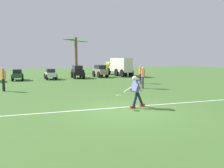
% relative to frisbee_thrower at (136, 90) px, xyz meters
% --- Properties ---
extents(ground_plane, '(80.00, 80.00, 0.00)m').
position_rel_frisbee_thrower_xyz_m(ground_plane, '(-0.65, -0.24, -0.80)').
color(ground_plane, '#40692D').
extents(field_line_paint, '(24.43, 3.13, 0.01)m').
position_rel_frisbee_thrower_xyz_m(field_line_paint, '(-0.65, 0.28, -0.79)').
color(field_line_paint, white).
rests_on(field_line_paint, ground_plane).
extents(frisbee_thrower, '(1.14, 0.47, 1.41)m').
position_rel_frisbee_thrower_xyz_m(frisbee_thrower, '(0.00, 0.00, 0.00)').
color(frisbee_thrower, '#191E38').
rests_on(frisbee_thrower, ground_plane).
extents(frisbee_in_flight, '(0.33, 0.33, 0.10)m').
position_rel_frisbee_thrower_xyz_m(frisbee_in_flight, '(-0.84, -0.02, -0.18)').
color(frisbee_in_flight, white).
extents(teammate_near_sideline, '(0.32, 0.48, 1.56)m').
position_rel_frisbee_thrower_xyz_m(teammate_near_sideline, '(3.67, 5.10, 0.14)').
color(teammate_near_sideline, '#33333D').
rests_on(teammate_near_sideline, ground_plane).
extents(teammate_midfield, '(0.30, 0.49, 1.56)m').
position_rel_frisbee_thrower_xyz_m(teammate_midfield, '(5.21, 7.83, 0.14)').
color(teammate_midfield, black).
rests_on(teammate_midfield, ground_plane).
extents(teammate_deep, '(0.31, 0.48, 1.56)m').
position_rel_frisbee_thrower_xyz_m(teammate_deep, '(-5.43, 7.85, 0.14)').
color(teammate_deep, black).
rests_on(teammate_deep, ground_plane).
extents(parked_car_slot_b, '(1.20, 2.25, 1.10)m').
position_rel_frisbee_thrower_xyz_m(parked_car_slot_b, '(-4.34, 15.31, -0.23)').
color(parked_car_slot_b, '#235133').
rests_on(parked_car_slot_b, ground_plane).
extents(parked_car_slot_c, '(1.13, 2.22, 1.10)m').
position_rel_frisbee_thrower_xyz_m(parked_car_slot_c, '(-1.22, 14.96, -0.23)').
color(parked_car_slot_c, silver).
rests_on(parked_car_slot_c, ground_plane).
extents(parked_car_slot_d, '(1.35, 2.43, 1.40)m').
position_rel_frisbee_thrower_xyz_m(parked_car_slot_d, '(1.72, 15.09, -0.05)').
color(parked_car_slot_d, black).
rests_on(parked_car_slot_d, ground_plane).
extents(parked_car_slot_e, '(1.16, 2.35, 1.40)m').
position_rel_frisbee_thrower_xyz_m(parked_car_slot_e, '(4.45, 15.23, -0.05)').
color(parked_car_slot_e, '#998466').
rests_on(parked_car_slot_e, ground_plane).
extents(box_truck, '(1.64, 5.95, 2.20)m').
position_rel_frisbee_thrower_xyz_m(box_truck, '(7.38, 16.22, 0.44)').
color(box_truck, yellow).
rests_on(box_truck, ground_plane).
extents(palm_tree_left_of_centre, '(3.63, 3.52, 5.09)m').
position_rel_frisbee_thrower_xyz_m(palm_tree_left_of_centre, '(3.60, 22.17, 2.14)').
color(palm_tree_left_of_centre, brown).
rests_on(palm_tree_left_of_centre, ground_plane).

